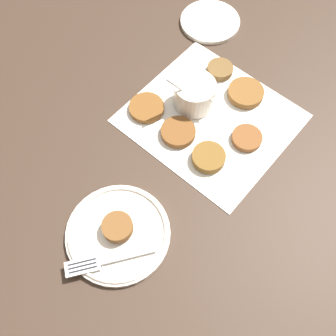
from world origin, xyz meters
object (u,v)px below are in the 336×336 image
Objects in this scene: fork at (101,262)px; extra_saucer at (210,22)px; sauce_bowl at (195,95)px; serving_plate at (118,233)px; fritter_on_plate at (117,227)px.

fork reaches higher than extra_saucer.
serving_plate is (0.11, -0.33, -0.02)m from sauce_bowl.
sauce_bowl is at bearing -56.34° from extra_saucer.
fritter_on_plate is at bearing 111.08° from fork.
extra_saucer is (-0.25, 0.55, -0.02)m from fritter_on_plate.
serving_plate is at bearing -65.21° from extra_saucer.
extra_saucer is (-0.15, 0.22, -0.03)m from sauce_bowl.
serving_plate is at bearing -51.56° from fritter_on_plate.
fritter_on_plate is at bearing -65.36° from extra_saucer.
sauce_bowl reaches higher than extra_saucer.
fritter_on_plate is 0.07m from fork.
fork is (0.13, -0.39, -0.01)m from sauce_bowl.
extra_saucer is at bearing 123.66° from sauce_bowl.
sauce_bowl is 0.75× the size of fork.
sauce_bowl reaches higher than fritter_on_plate.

